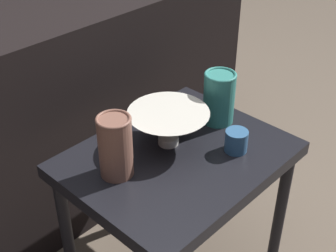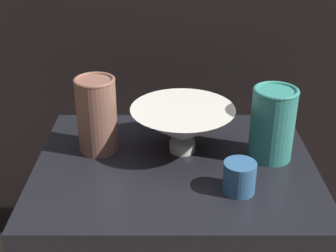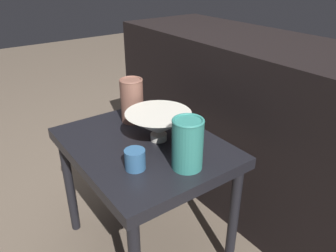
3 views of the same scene
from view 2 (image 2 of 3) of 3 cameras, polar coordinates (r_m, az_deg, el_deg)
name	(u,v)px [view 2 (image 2 of 3)]	position (r m, az deg, el deg)	size (l,w,h in m)	color
table	(177,186)	(1.05, 1.05, -7.33)	(0.60, 0.48, 0.49)	black
couch_backdrop	(174,97)	(1.60, 0.78, 3.61)	(1.51, 0.50, 0.76)	black
bowl	(184,126)	(1.03, 2.02, 0.06)	(0.23, 0.23, 0.10)	silver
vase_textured_left	(99,114)	(1.03, -8.43, 1.45)	(0.09, 0.09, 0.17)	brown
vase_colorful_right	(275,123)	(1.02, 12.87, 0.36)	(0.10, 0.10, 0.16)	teal
cup	(241,177)	(0.92, 8.91, -6.21)	(0.06, 0.06, 0.06)	#33608E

